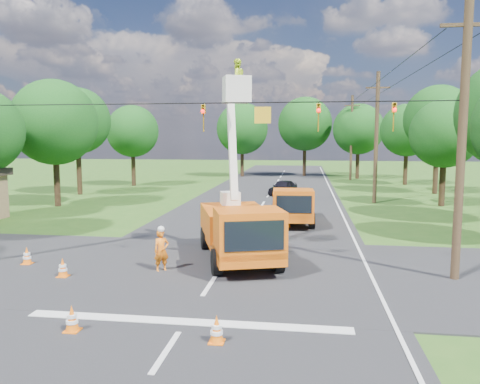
# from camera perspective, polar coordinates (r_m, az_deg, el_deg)

# --- Properties ---
(ground) EXTENTS (140.00, 140.00, 0.00)m
(ground) POSITION_cam_1_polar(r_m,az_deg,el_deg) (35.61, 2.82, -1.50)
(ground) COLOR #2B5519
(ground) RESTS_ON ground
(road_main) EXTENTS (12.00, 100.00, 0.06)m
(road_main) POSITION_cam_1_polar(r_m,az_deg,el_deg) (35.61, 2.82, -1.50)
(road_main) COLOR black
(road_main) RESTS_ON ground
(road_cross) EXTENTS (56.00, 10.00, 0.07)m
(road_cross) POSITION_cam_1_polar(r_m,az_deg,el_deg) (18.12, -2.44, -9.50)
(road_cross) COLOR black
(road_cross) RESTS_ON ground
(stop_bar) EXTENTS (9.00, 0.45, 0.02)m
(stop_bar) POSITION_cam_1_polar(r_m,az_deg,el_deg) (13.32, -6.65, -15.62)
(stop_bar) COLOR silver
(stop_bar) RESTS_ON ground
(edge_line) EXTENTS (0.12, 90.00, 0.02)m
(edge_line) POSITION_cam_1_polar(r_m,az_deg,el_deg) (35.55, 11.84, -1.64)
(edge_line) COLOR silver
(edge_line) RESTS_ON ground
(bucket_truck) EXTENTS (4.32, 7.00, 8.19)m
(bucket_truck) POSITION_cam_1_polar(r_m,az_deg,el_deg) (19.03, -0.14, -3.44)
(bucket_truck) COLOR #CC540E
(bucket_truck) RESTS_ON ground
(second_truck) EXTENTS (2.63, 6.03, 2.21)m
(second_truck) POSITION_cam_1_polar(r_m,az_deg,el_deg) (27.65, 6.43, -1.48)
(second_truck) COLOR #CC540E
(second_truck) RESTS_ON ground
(ground_worker) EXTENTS (0.70, 0.65, 1.60)m
(ground_worker) POSITION_cam_1_polar(r_m,az_deg,el_deg) (17.98, -9.56, -7.07)
(ground_worker) COLOR orange
(ground_worker) RESTS_ON ground
(distant_car) EXTENTS (2.76, 4.17, 1.32)m
(distant_car) POSITION_cam_1_polar(r_m,az_deg,el_deg) (41.54, 5.27, 0.57)
(distant_car) COLOR black
(distant_car) RESTS_ON ground
(traffic_cone_0) EXTENTS (0.38, 0.38, 0.71)m
(traffic_cone_0) POSITION_cam_1_polar(r_m,az_deg,el_deg) (13.30, -19.80, -14.35)
(traffic_cone_0) COLOR orange
(traffic_cone_0) RESTS_ON ground
(traffic_cone_1) EXTENTS (0.38, 0.38, 0.71)m
(traffic_cone_1) POSITION_cam_1_polar(r_m,az_deg,el_deg) (11.95, -2.87, -16.40)
(traffic_cone_1) COLOR orange
(traffic_cone_1) RESTS_ON ground
(traffic_cone_2) EXTENTS (0.38, 0.38, 0.71)m
(traffic_cone_2) POSITION_cam_1_polar(r_m,az_deg,el_deg) (22.83, 1.30, -5.18)
(traffic_cone_2) COLOR orange
(traffic_cone_2) RESTS_ON ground
(traffic_cone_3) EXTENTS (0.38, 0.38, 0.71)m
(traffic_cone_3) POSITION_cam_1_polar(r_m,az_deg,el_deg) (26.49, 5.80, -3.56)
(traffic_cone_3) COLOR orange
(traffic_cone_3) RESTS_ON ground
(traffic_cone_4) EXTENTS (0.38, 0.38, 0.71)m
(traffic_cone_4) POSITION_cam_1_polar(r_m,az_deg,el_deg) (18.26, -20.80, -8.64)
(traffic_cone_4) COLOR orange
(traffic_cone_4) RESTS_ON ground
(traffic_cone_5) EXTENTS (0.38, 0.38, 0.71)m
(traffic_cone_5) POSITION_cam_1_polar(r_m,az_deg,el_deg) (20.59, -24.54, -7.10)
(traffic_cone_5) COLOR orange
(traffic_cone_5) RESTS_ON ground
(traffic_cone_6) EXTENTS (0.38, 0.38, 0.71)m
(traffic_cone_6) POSITION_cam_1_polar(r_m,az_deg,el_deg) (31.86, 8.43, -1.87)
(traffic_cone_6) COLOR orange
(traffic_cone_6) RESTS_ON ground
(pole_right_near) EXTENTS (1.80, 0.30, 10.00)m
(pole_right_near) POSITION_cam_1_polar(r_m,az_deg,el_deg) (17.92, 25.46, 6.23)
(pole_right_near) COLOR #4C3823
(pole_right_near) RESTS_ON ground
(pole_right_mid) EXTENTS (1.80, 0.30, 10.00)m
(pole_right_mid) POSITION_cam_1_polar(r_m,az_deg,el_deg) (37.49, 16.28, 6.49)
(pole_right_mid) COLOR #4C3823
(pole_right_mid) RESTS_ON ground
(pole_right_far) EXTENTS (1.80, 0.30, 10.00)m
(pole_right_far) POSITION_cam_1_polar(r_m,az_deg,el_deg) (57.36, 13.43, 6.53)
(pole_right_far) COLOR #4C3823
(pole_right_far) RESTS_ON ground
(signal_span) EXTENTS (18.00, 0.29, 1.07)m
(signal_span) POSITION_cam_1_polar(r_m,az_deg,el_deg) (17.15, 4.89, 9.44)
(signal_span) COLOR black
(signal_span) RESTS_ON ground
(tree_left_d) EXTENTS (6.20, 6.20, 9.24)m
(tree_left_d) POSITION_cam_1_polar(r_m,az_deg,el_deg) (36.91, -21.70, 7.87)
(tree_left_d) COLOR #382616
(tree_left_d) RESTS_ON ground
(tree_left_e) EXTENTS (5.80, 5.80, 9.41)m
(tree_left_e) POSITION_cam_1_polar(r_m,az_deg,el_deg) (43.94, -19.23, 8.17)
(tree_left_e) COLOR #382616
(tree_left_e) RESTS_ON ground
(tree_left_f) EXTENTS (5.40, 5.40, 8.40)m
(tree_left_f) POSITION_cam_1_polar(r_m,az_deg,el_deg) (50.43, -12.98, 7.21)
(tree_left_f) COLOR #382616
(tree_left_f) RESTS_ON ground
(tree_right_c) EXTENTS (5.00, 5.00, 7.83)m
(tree_right_c) POSITION_cam_1_polar(r_m,az_deg,el_deg) (37.48, 23.69, 6.51)
(tree_right_c) COLOR #382616
(tree_right_c) RESTS_ON ground
(tree_right_d) EXTENTS (6.00, 6.00, 9.70)m
(tree_right_d) POSITION_cam_1_polar(r_m,az_deg,el_deg) (45.65, 23.01, 8.18)
(tree_right_d) COLOR #382616
(tree_right_d) RESTS_ON ground
(tree_right_e) EXTENTS (5.60, 5.60, 8.63)m
(tree_right_e) POSITION_cam_1_polar(r_m,az_deg,el_deg) (53.19, 19.69, 7.09)
(tree_right_e) COLOR #382616
(tree_right_e) RESTS_ON ground
(tree_far_a) EXTENTS (6.60, 6.60, 9.50)m
(tree_far_a) POSITION_cam_1_polar(r_m,az_deg,el_deg) (60.68, 0.27, 7.73)
(tree_far_a) COLOR #382616
(tree_far_a) RESTS_ON ground
(tree_far_b) EXTENTS (7.00, 7.00, 10.32)m
(tree_far_b) POSITION_cam_1_polar(r_m,az_deg,el_deg) (62.14, 7.93, 8.21)
(tree_far_b) COLOR #382616
(tree_far_b) RESTS_ON ground
(tree_far_c) EXTENTS (6.20, 6.20, 9.18)m
(tree_far_c) POSITION_cam_1_polar(r_m,az_deg,el_deg) (59.46, 14.24, 7.43)
(tree_far_c) COLOR #382616
(tree_far_c) RESTS_ON ground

